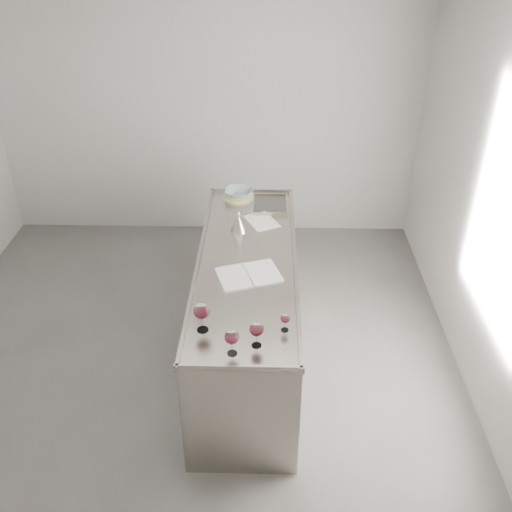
{
  "coord_description": "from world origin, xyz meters",
  "views": [
    {
      "loc": [
        0.66,
        -3.37,
        3.28
      ],
      "look_at": [
        0.57,
        0.24,
        1.02
      ],
      "focal_mm": 40.0,
      "sensor_mm": 36.0,
      "label": 1
    }
  ],
  "objects_px": {
    "ceramic_bowl": "(239,193)",
    "wine_funnel": "(239,225)",
    "wine_glass_small": "(285,319)",
    "notebook": "(249,275)",
    "wine_glass_middle": "(232,338)",
    "counter": "(247,309)",
    "wine_glass_right": "(257,330)",
    "wine_glass_left": "(202,311)"
  },
  "relations": [
    {
      "from": "wine_glass_middle",
      "to": "wine_funnel",
      "type": "height_order",
      "value": "wine_funnel"
    },
    {
      "from": "ceramic_bowl",
      "to": "wine_glass_small",
      "type": "bearing_deg",
      "value": -78.43
    },
    {
      "from": "wine_glass_middle",
      "to": "wine_glass_right",
      "type": "relative_size",
      "value": 0.99
    },
    {
      "from": "ceramic_bowl",
      "to": "wine_funnel",
      "type": "height_order",
      "value": "wine_funnel"
    },
    {
      "from": "wine_glass_left",
      "to": "wine_glass_right",
      "type": "distance_m",
      "value": 0.38
    },
    {
      "from": "wine_glass_left",
      "to": "wine_glass_right",
      "type": "bearing_deg",
      "value": -22.24
    },
    {
      "from": "counter",
      "to": "wine_glass_left",
      "type": "relative_size",
      "value": 11.46
    },
    {
      "from": "ceramic_bowl",
      "to": "wine_funnel",
      "type": "bearing_deg",
      "value": -87.05
    },
    {
      "from": "wine_glass_right",
      "to": "ceramic_bowl",
      "type": "distance_m",
      "value": 2.07
    },
    {
      "from": "wine_glass_middle",
      "to": "wine_glass_small",
      "type": "bearing_deg",
      "value": 35.24
    },
    {
      "from": "wine_glass_left",
      "to": "wine_glass_middle",
      "type": "relative_size",
      "value": 1.2
    },
    {
      "from": "counter",
      "to": "wine_funnel",
      "type": "relative_size",
      "value": 12.27
    },
    {
      "from": "wine_glass_right",
      "to": "ceramic_bowl",
      "type": "bearing_deg",
      "value": 95.89
    },
    {
      "from": "counter",
      "to": "wine_glass_left",
      "type": "height_order",
      "value": "wine_glass_left"
    },
    {
      "from": "ceramic_bowl",
      "to": "counter",
      "type": "bearing_deg",
      "value": -83.92
    },
    {
      "from": "wine_glass_middle",
      "to": "wine_funnel",
      "type": "bearing_deg",
      "value": 91.28
    },
    {
      "from": "notebook",
      "to": "ceramic_bowl",
      "type": "distance_m",
      "value": 1.29
    },
    {
      "from": "wine_glass_left",
      "to": "counter",
      "type": "bearing_deg",
      "value": 73.24
    },
    {
      "from": "wine_glass_left",
      "to": "wine_glass_middle",
      "type": "xyz_separation_m",
      "value": [
        0.2,
        -0.22,
        -0.03
      ]
    },
    {
      "from": "wine_glass_left",
      "to": "wine_glass_small",
      "type": "xyz_separation_m",
      "value": [
        0.53,
        0.01,
        -0.06
      ]
    },
    {
      "from": "ceramic_bowl",
      "to": "wine_funnel",
      "type": "distance_m",
      "value": 0.63
    },
    {
      "from": "counter",
      "to": "wine_glass_small",
      "type": "relative_size",
      "value": 18.74
    },
    {
      "from": "wine_glass_small",
      "to": "notebook",
      "type": "xyz_separation_m",
      "value": [
        -0.25,
        0.62,
        -0.08
      ]
    },
    {
      "from": "wine_glass_small",
      "to": "wine_funnel",
      "type": "height_order",
      "value": "wine_funnel"
    },
    {
      "from": "wine_glass_left",
      "to": "notebook",
      "type": "xyz_separation_m",
      "value": [
        0.27,
        0.63,
        -0.14
      ]
    },
    {
      "from": "wine_glass_left",
      "to": "wine_funnel",
      "type": "relative_size",
      "value": 1.07
    },
    {
      "from": "counter",
      "to": "wine_glass_left",
      "type": "distance_m",
      "value": 1.07
    },
    {
      "from": "counter",
      "to": "notebook",
      "type": "bearing_deg",
      "value": -83.71
    },
    {
      "from": "wine_funnel",
      "to": "wine_glass_right",
      "type": "bearing_deg",
      "value": -82.83
    },
    {
      "from": "wine_glass_left",
      "to": "wine_glass_small",
      "type": "relative_size",
      "value": 1.64
    },
    {
      "from": "counter",
      "to": "wine_glass_middle",
      "type": "xyz_separation_m",
      "value": [
        -0.05,
        -1.05,
        0.59
      ]
    },
    {
      "from": "wine_glass_left",
      "to": "wine_glass_small",
      "type": "height_order",
      "value": "wine_glass_left"
    },
    {
      "from": "wine_glass_right",
      "to": "wine_funnel",
      "type": "bearing_deg",
      "value": 97.17
    },
    {
      "from": "ceramic_bowl",
      "to": "wine_funnel",
      "type": "relative_size",
      "value": 1.23
    },
    {
      "from": "wine_glass_left",
      "to": "wine_funnel",
      "type": "bearing_deg",
      "value": 82.53
    },
    {
      "from": "wine_glass_middle",
      "to": "ceramic_bowl",
      "type": "bearing_deg",
      "value": 91.77
    },
    {
      "from": "wine_glass_left",
      "to": "notebook",
      "type": "relative_size",
      "value": 0.41
    },
    {
      "from": "wine_glass_middle",
      "to": "ceramic_bowl",
      "type": "xyz_separation_m",
      "value": [
        -0.07,
        2.13,
        -0.07
      ]
    },
    {
      "from": "wine_funnel",
      "to": "wine_glass_small",
      "type": "bearing_deg",
      "value": -74.37
    },
    {
      "from": "notebook",
      "to": "ceramic_bowl",
      "type": "height_order",
      "value": "ceramic_bowl"
    },
    {
      "from": "wine_glass_middle",
      "to": "wine_glass_right",
      "type": "xyz_separation_m",
      "value": [
        0.15,
        0.08,
        0.0
      ]
    },
    {
      "from": "counter",
      "to": "wine_funnel",
      "type": "xyz_separation_m",
      "value": [
        -0.08,
        0.45,
        0.53
      ]
    }
  ]
}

